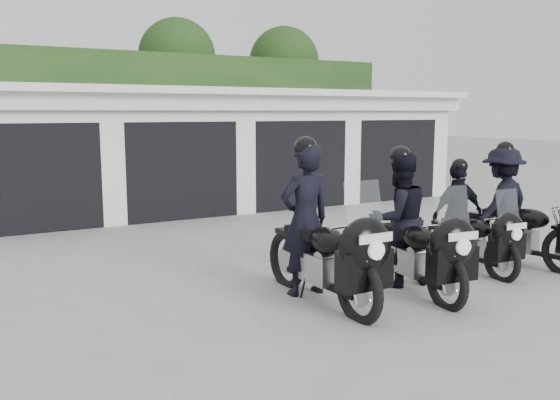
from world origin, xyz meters
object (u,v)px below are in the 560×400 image
police_bike_a (320,235)px  police_bike_d (512,210)px  police_bike_c (465,221)px  police_bike_b (407,228)px

police_bike_a → police_bike_d: (3.77, 0.13, -0.00)m
police_bike_a → police_bike_d: bearing=1.3°
police_bike_d → police_bike_a: bearing=171.6°
police_bike_c → police_bike_d: police_bike_d is taller
police_bike_b → police_bike_d: (2.43, 0.26, 0.01)m
police_bike_c → police_bike_b: bearing=-161.9°
police_bike_a → police_bike_c: size_ratio=1.23×
police_bike_a → police_bike_b: bearing=-6.0°
police_bike_b → police_bike_c: size_ratio=1.15×
police_bike_a → police_bike_c: 2.88m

